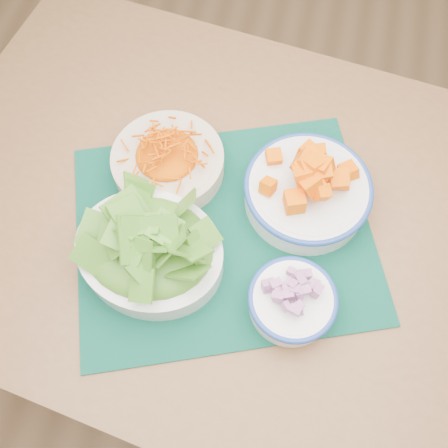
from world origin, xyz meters
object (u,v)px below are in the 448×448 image
table (247,235)px  placemat (224,232)px  onion_bowl (292,300)px  squash_bowl (309,186)px  carrot_bowl (168,159)px  lettuce_bowl (148,247)px

table → placemat: bearing=-123.7°
table → onion_bowl: size_ratio=8.06×
squash_bowl → onion_bowl: (0.01, -0.21, -0.02)m
table → carrot_bowl: size_ratio=6.59×
carrot_bowl → squash_bowl: size_ratio=0.75×
carrot_bowl → squash_bowl: 0.26m
carrot_bowl → lettuce_bowl: 0.19m
table → squash_bowl: size_ratio=4.94×
onion_bowl → carrot_bowl: bearing=141.1°
table → placemat: 0.11m
onion_bowl → lettuce_bowl: bearing=172.6°
table → carrot_bowl: (-0.17, 0.06, 0.13)m
table → onion_bowl: (0.10, -0.16, 0.13)m
table → onion_bowl: 0.23m
lettuce_bowl → squash_bowl: bearing=45.8°
table → placemat: size_ratio=2.63×
carrot_bowl → placemat: bearing=-38.8°
table → carrot_bowl: 0.22m
placemat → onion_bowl: onion_bowl is taller
placemat → lettuce_bowl: size_ratio=1.83×
carrot_bowl → lettuce_bowl: lettuce_bowl is taller
placemat → lettuce_bowl: (-0.11, -0.08, 0.06)m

